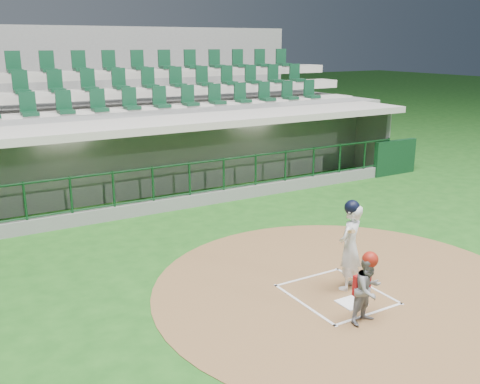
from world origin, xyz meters
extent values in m
plane|color=#194D16|center=(0.00, 0.00, 0.00)|extent=(120.00, 120.00, 0.00)
cylinder|color=brown|center=(0.30, -0.20, 0.01)|extent=(7.20, 7.20, 0.01)
cube|color=white|center=(0.00, -0.70, 0.02)|extent=(0.43, 0.43, 0.02)
cube|color=white|center=(-0.75, -0.30, 0.02)|extent=(0.05, 1.80, 0.01)
cube|color=silver|center=(0.75, -0.30, 0.02)|extent=(0.05, 1.80, 0.01)
cube|color=white|center=(0.00, 0.55, 0.02)|extent=(1.55, 0.05, 0.01)
cube|color=white|center=(0.00, -1.15, 0.02)|extent=(1.55, 0.05, 0.01)
cube|color=gray|center=(0.00, 7.50, -0.55)|extent=(15.00, 3.00, 0.10)
cube|color=gray|center=(0.00, 9.10, 0.85)|extent=(15.00, 0.20, 2.70)
cube|color=beige|center=(0.00, 8.98, 1.10)|extent=(13.50, 0.04, 0.90)
cube|color=slate|center=(7.50, 7.50, 0.85)|extent=(0.20, 3.00, 2.70)
cube|color=#AAA499|center=(0.00, 7.25, 2.30)|extent=(15.40, 3.50, 0.20)
cube|color=slate|center=(0.00, 5.95, 0.15)|extent=(15.00, 0.15, 0.40)
cube|color=black|center=(0.00, 5.95, 1.73)|extent=(15.00, 0.01, 0.95)
cube|color=brown|center=(0.00, 8.55, -0.28)|extent=(12.75, 0.40, 0.45)
cube|color=white|center=(-3.00, 7.50, 2.17)|extent=(1.30, 0.35, 0.04)
cube|color=white|center=(3.00, 7.50, 2.17)|extent=(1.30, 0.35, 0.04)
cube|color=black|center=(7.80, 5.90, 0.60)|extent=(1.80, 0.18, 1.20)
imported|color=maroon|center=(-0.81, 8.27, 0.46)|extent=(1.15, 0.52, 1.92)
imported|color=#AD1214|center=(1.15, 8.29, 0.41)|extent=(1.00, 0.77, 1.83)
imported|color=#B01312|center=(4.53, 8.54, 0.39)|extent=(1.71, 0.81, 1.78)
cube|color=gray|center=(0.00, 10.75, 1.15)|extent=(17.00, 6.50, 2.50)
cube|color=#AFA99E|center=(0.00, 9.25, 2.30)|extent=(16.60, 0.95, 0.30)
cube|color=#A8A197|center=(0.00, 10.20, 2.85)|extent=(16.60, 0.95, 0.30)
cube|color=#9B968C|center=(0.00, 11.15, 3.40)|extent=(16.60, 0.95, 0.30)
cube|color=slate|center=(0.00, 14.10, 2.53)|extent=(17.00, 0.25, 5.05)
imported|color=white|center=(0.36, -0.18, 0.83)|extent=(0.70, 0.60, 1.63)
sphere|color=black|center=(0.36, -0.18, 1.59)|extent=(0.28, 0.28, 0.28)
cylinder|color=tan|center=(0.11, -0.43, 1.25)|extent=(0.58, 0.79, 0.39)
imported|color=gray|center=(-0.22, -1.31, 0.59)|extent=(0.62, 0.51, 1.15)
sphere|color=maroon|center=(-0.22, -1.31, 1.11)|extent=(0.26, 0.26, 0.26)
cube|color=#AE1215|center=(-0.22, -1.16, 0.62)|extent=(0.32, 0.10, 0.35)
camera|label=1|loc=(-5.98, -7.07, 4.44)|focal=40.00mm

